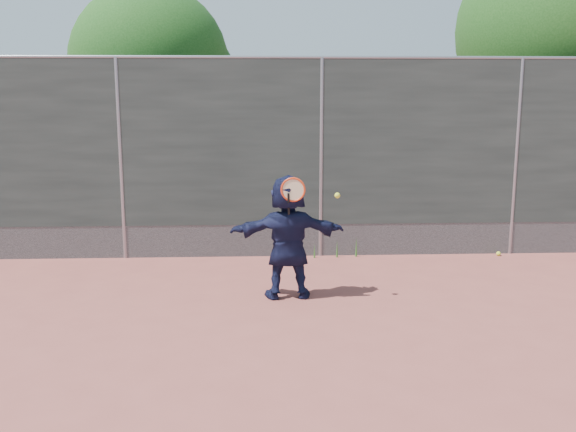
{
  "coord_description": "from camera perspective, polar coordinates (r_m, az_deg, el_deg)",
  "views": [
    {
      "loc": [
        -0.94,
        -6.14,
        2.5
      ],
      "look_at": [
        -0.59,
        1.48,
        1.02
      ],
      "focal_mm": 40.0,
      "sensor_mm": 36.0,
      "label": 1
    }
  ],
  "objects": [
    {
      "name": "ball_ground",
      "position": [
        10.49,
        18.2,
        -3.19
      ],
      "size": [
        0.07,
        0.07,
        0.07
      ],
      "primitive_type": "sphere",
      "color": "yellow",
      "rests_on": "ground"
    },
    {
      "name": "player",
      "position": [
        7.82,
        -0.0,
        -1.84
      ],
      "size": [
        1.44,
        0.51,
        1.53
      ],
      "primitive_type": "imported",
      "rotation": [
        0.0,
        0.0,
        3.18
      ],
      "color": "#141837",
      "rests_on": "ground"
    },
    {
      "name": "tree_left",
      "position": [
        12.84,
        -11.44,
        12.72
      ],
      "size": [
        3.15,
        3.0,
        4.53
      ],
      "color": "#382314",
      "rests_on": "ground"
    },
    {
      "name": "weed_clump",
      "position": [
        9.9,
        4.63,
        -2.91
      ],
      "size": [
        0.68,
        0.07,
        0.3
      ],
      "color": "#387226",
      "rests_on": "ground"
    },
    {
      "name": "tree_right",
      "position": [
        13.2,
        23.39,
        14.4
      ],
      "size": [
        3.78,
        3.6,
        5.39
      ],
      "color": "#382314",
      "rests_on": "ground"
    },
    {
      "name": "swing_action",
      "position": [
        7.53,
        0.83,
        2.17
      ],
      "size": [
        0.71,
        0.13,
        0.51
      ],
      "color": "red",
      "rests_on": "ground"
    },
    {
      "name": "ground",
      "position": [
        6.7,
        5.76,
        -11.01
      ],
      "size": [
        80.0,
        80.0,
        0.0
      ],
      "primitive_type": "plane",
      "color": "#9E4C42",
      "rests_on": "ground"
    },
    {
      "name": "fence",
      "position": [
        9.73,
        2.95,
        5.54
      ],
      "size": [
        20.0,
        0.06,
        3.03
      ],
      "color": "#38423D",
      "rests_on": "ground"
    }
  ]
}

